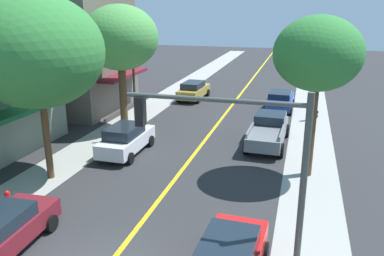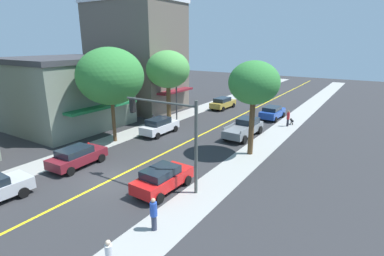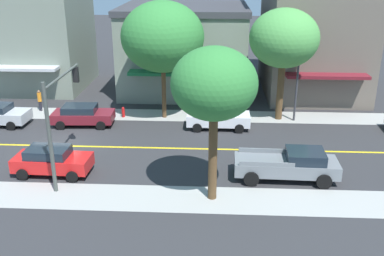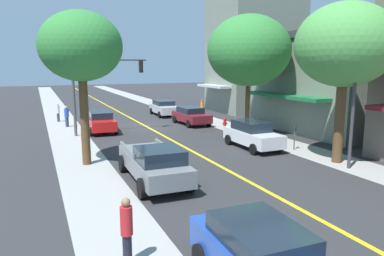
{
  "view_description": "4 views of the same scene",
  "coord_description": "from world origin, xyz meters",
  "px_view_note": "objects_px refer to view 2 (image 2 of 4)",
  "views": [
    {
      "loc": [
        5.55,
        -9.07,
        8.01
      ],
      "look_at": [
        0.42,
        9.04,
        2.16
      ],
      "focal_mm": 37.19,
      "sensor_mm": 36.0,
      "label": 1
    },
    {
      "loc": [
        14.44,
        -12.23,
        8.97
      ],
      "look_at": [
        1.69,
        7.72,
        2.05
      ],
      "focal_mm": 27.69,
      "sensor_mm": 36.0,
      "label": 2
    },
    {
      "loc": [
        25.59,
        9.82,
        11.22
      ],
      "look_at": [
        1.99,
        8.59,
        2.16
      ],
      "focal_mm": 41.45,
      "sensor_mm": 36.0,
      "label": 3
    },
    {
      "loc": [
        8.26,
        28.19,
        4.98
      ],
      "look_at": [
        1.66,
        13.15,
        2.11
      ],
      "focal_mm": 33.41,
      "sensor_mm": 36.0,
      "label": 4
    }
  ],
  "objects_px": {
    "gold_sedan_left_curb": "(223,103)",
    "small_dog": "(292,121)",
    "street_lamp": "(176,90)",
    "street_tree_right_corner": "(254,83)",
    "fire_hydrant": "(89,147)",
    "street_tree_left_near": "(168,70)",
    "pedestrian_blue_shirt": "(154,213)",
    "grey_pickup_truck": "(244,128)",
    "red_sedan_right_curb": "(162,178)",
    "blue_sedan_right_curb": "(272,112)",
    "street_tree_left_far": "(110,76)",
    "parking_meter": "(153,119)",
    "pedestrian_red_shirt": "(288,118)",
    "traffic_light_mast": "(172,127)",
    "maroon_sedan_left_curb": "(77,156)",
    "white_sedan_left_curb": "(160,126)"
  },
  "relations": [
    {
      "from": "parking_meter",
      "to": "grey_pickup_truck",
      "type": "relative_size",
      "value": 0.26
    },
    {
      "from": "white_sedan_left_curb",
      "to": "pedestrian_red_shirt",
      "type": "xyz_separation_m",
      "value": [
        10.11,
        9.81,
        0.11
      ]
    },
    {
      "from": "parking_meter",
      "to": "traffic_light_mast",
      "type": "height_order",
      "value": "traffic_light_mast"
    },
    {
      "from": "pedestrian_blue_shirt",
      "to": "small_dog",
      "type": "height_order",
      "value": "pedestrian_blue_shirt"
    },
    {
      "from": "pedestrian_red_shirt",
      "to": "parking_meter",
      "type": "bearing_deg",
      "value": -135.42
    },
    {
      "from": "fire_hydrant",
      "to": "blue_sedan_right_curb",
      "type": "distance_m",
      "value": 21.5
    },
    {
      "from": "street_tree_right_corner",
      "to": "street_lamp",
      "type": "distance_m",
      "value": 13.32
    },
    {
      "from": "street_tree_left_far",
      "to": "parking_meter",
      "type": "bearing_deg",
      "value": 88.56
    },
    {
      "from": "street_tree_right_corner",
      "to": "street_tree_left_far",
      "type": "xyz_separation_m",
      "value": [
        -11.93,
        -3.72,
        0.18
      ]
    },
    {
      "from": "red_sedan_right_curb",
      "to": "grey_pickup_truck",
      "type": "relative_size",
      "value": 0.76
    },
    {
      "from": "street_tree_right_corner",
      "to": "grey_pickup_truck",
      "type": "distance_m",
      "value": 6.87
    },
    {
      "from": "grey_pickup_truck",
      "to": "street_tree_left_near",
      "type": "bearing_deg",
      "value": 87.37
    },
    {
      "from": "street_tree_left_near",
      "to": "blue_sedan_right_curb",
      "type": "relative_size",
      "value": 1.87
    },
    {
      "from": "street_tree_left_far",
      "to": "fire_hydrant",
      "type": "xyz_separation_m",
      "value": [
        0.13,
        -3.1,
        -5.65
      ]
    },
    {
      "from": "street_tree_left_near",
      "to": "blue_sedan_right_curb",
      "type": "height_order",
      "value": "street_tree_left_near"
    },
    {
      "from": "street_tree_left_near",
      "to": "blue_sedan_right_curb",
      "type": "distance_m",
      "value": 13.44
    },
    {
      "from": "red_sedan_right_curb",
      "to": "pedestrian_blue_shirt",
      "type": "relative_size",
      "value": 2.43
    },
    {
      "from": "grey_pickup_truck",
      "to": "traffic_light_mast",
      "type": "bearing_deg",
      "value": -177.27
    },
    {
      "from": "small_dog",
      "to": "street_lamp",
      "type": "bearing_deg",
      "value": 77.96
    },
    {
      "from": "fire_hydrant",
      "to": "grey_pickup_truck",
      "type": "bearing_deg",
      "value": 49.04
    },
    {
      "from": "maroon_sedan_left_curb",
      "to": "white_sedan_left_curb",
      "type": "bearing_deg",
      "value": -3.1
    },
    {
      "from": "street_tree_right_corner",
      "to": "fire_hydrant",
      "type": "relative_size",
      "value": 9.67
    },
    {
      "from": "street_tree_left_far",
      "to": "small_dog",
      "type": "height_order",
      "value": "street_tree_left_far"
    },
    {
      "from": "red_sedan_right_curb",
      "to": "pedestrian_red_shirt",
      "type": "xyz_separation_m",
      "value": [
        2.55,
        18.97,
        0.15
      ]
    },
    {
      "from": "small_dog",
      "to": "street_tree_left_near",
      "type": "bearing_deg",
      "value": 81.55
    },
    {
      "from": "street_tree_left_far",
      "to": "blue_sedan_right_curb",
      "type": "bearing_deg",
      "value": 58.8
    },
    {
      "from": "red_sedan_right_curb",
      "to": "pedestrian_blue_shirt",
      "type": "height_order",
      "value": "pedestrian_blue_shirt"
    },
    {
      "from": "street_tree_left_near",
      "to": "gold_sedan_left_curb",
      "type": "relative_size",
      "value": 1.76
    },
    {
      "from": "street_lamp",
      "to": "maroon_sedan_left_curb",
      "type": "bearing_deg",
      "value": -83.3
    },
    {
      "from": "gold_sedan_left_curb",
      "to": "grey_pickup_truck",
      "type": "height_order",
      "value": "grey_pickup_truck"
    },
    {
      "from": "pedestrian_blue_shirt",
      "to": "street_tree_right_corner",
      "type": "bearing_deg",
      "value": 68.21
    },
    {
      "from": "grey_pickup_truck",
      "to": "gold_sedan_left_curb",
      "type": "bearing_deg",
      "value": 38.02
    },
    {
      "from": "gold_sedan_left_curb",
      "to": "small_dog",
      "type": "relative_size",
      "value": 5.95
    },
    {
      "from": "street_tree_right_corner",
      "to": "parking_meter",
      "type": "relative_size",
      "value": 5.28
    },
    {
      "from": "street_tree_left_near",
      "to": "small_dog",
      "type": "bearing_deg",
      "value": 26.83
    },
    {
      "from": "blue_sedan_right_curb",
      "to": "traffic_light_mast",
      "type": "bearing_deg",
      "value": -177.84
    },
    {
      "from": "traffic_light_mast",
      "to": "blue_sedan_right_curb",
      "type": "height_order",
      "value": "traffic_light_mast"
    },
    {
      "from": "blue_sedan_right_curb",
      "to": "pedestrian_red_shirt",
      "type": "height_order",
      "value": "pedestrian_red_shirt"
    },
    {
      "from": "street_lamp",
      "to": "gold_sedan_left_curb",
      "type": "relative_size",
      "value": 1.22
    },
    {
      "from": "street_tree_right_corner",
      "to": "pedestrian_blue_shirt",
      "type": "xyz_separation_m",
      "value": [
        -0.05,
        -12.36,
        -4.94
      ]
    },
    {
      "from": "street_tree_left_far",
      "to": "gold_sedan_left_curb",
      "type": "bearing_deg",
      "value": 83.19
    },
    {
      "from": "blue_sedan_right_curb",
      "to": "small_dog",
      "type": "bearing_deg",
      "value": -112.72
    },
    {
      "from": "small_dog",
      "to": "pedestrian_blue_shirt",
      "type": "bearing_deg",
      "value": 143.41
    },
    {
      "from": "street_tree_left_near",
      "to": "maroon_sedan_left_curb",
      "type": "bearing_deg",
      "value": -81.48
    },
    {
      "from": "traffic_light_mast",
      "to": "street_lamp",
      "type": "distance_m",
      "value": 17.0
    },
    {
      "from": "street_tree_right_corner",
      "to": "gold_sedan_left_curb",
      "type": "height_order",
      "value": "street_tree_right_corner"
    },
    {
      "from": "street_lamp",
      "to": "small_dog",
      "type": "xyz_separation_m",
      "value": [
        12.19,
        5.24,
        -3.12
      ]
    },
    {
      "from": "grey_pickup_truck",
      "to": "small_dog",
      "type": "distance_m",
      "value": 7.6
    },
    {
      "from": "traffic_light_mast",
      "to": "maroon_sedan_left_curb",
      "type": "relative_size",
      "value": 1.33
    },
    {
      "from": "street_tree_left_far",
      "to": "pedestrian_blue_shirt",
      "type": "distance_m",
      "value": 15.55
    }
  ]
}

